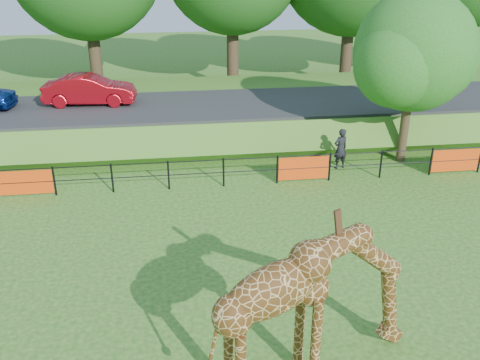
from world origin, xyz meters
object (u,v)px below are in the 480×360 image
(giraffe, at_px, (315,307))
(car_red, at_px, (90,90))
(tree_east, at_px, (416,56))
(visitor, at_px, (340,149))

(giraffe, xyz_separation_m, car_red, (-6.30, 16.22, 0.43))
(giraffe, bearing_deg, tree_east, 40.93)
(giraffe, bearing_deg, visitor, 52.02)
(giraffe, height_order, visitor, giraffe)
(giraffe, xyz_separation_m, tree_east, (6.73, 11.16, 2.61))
(giraffe, relative_size, visitor, 2.84)
(giraffe, distance_m, car_red, 17.40)
(car_red, height_order, visitor, car_red)
(visitor, relative_size, tree_east, 0.24)
(tree_east, bearing_deg, visitor, -169.76)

